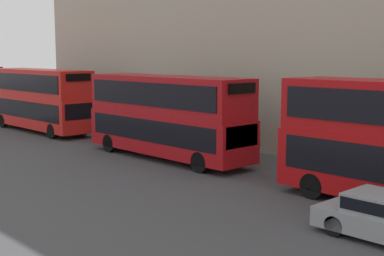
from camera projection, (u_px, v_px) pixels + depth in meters
The scene contains 2 objects.
bus_second_in_queue at pixel (167, 114), 28.03m from camera, with size 2.59×10.55×4.37m.
bus_third_in_queue at pixel (40, 97), 38.08m from camera, with size 2.59×10.67×4.42m.
Camera 1 is at (-16.53, -1.48, 5.50)m, focal length 50.00 mm.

